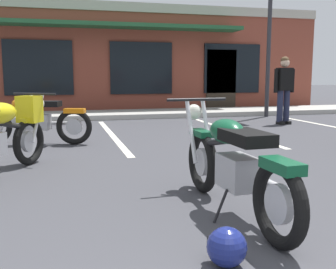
{
  "coord_description": "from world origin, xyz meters",
  "views": [
    {
      "loc": [
        -0.97,
        -0.59,
        1.21
      ],
      "look_at": [
        0.18,
        3.73,
        0.55
      ],
      "focal_mm": 42.73,
      "sensor_mm": 36.0,
      "label": 1
    }
  ],
  "objects_px": {
    "person_in_shorts_foreground": "(284,86)",
    "helmet_on_pavement": "(227,247)",
    "motorcycle_foreground_classic": "(232,162)",
    "parking_lot_lamp_post": "(272,10)",
    "motorcycle_red_sportbike": "(32,118)"
  },
  "relations": [
    {
      "from": "helmet_on_pavement",
      "to": "motorcycle_foreground_classic",
      "type": "bearing_deg",
      "value": 64.39
    },
    {
      "from": "person_in_shorts_foreground",
      "to": "helmet_on_pavement",
      "type": "xyz_separation_m",
      "value": [
        -4.38,
        -6.67,
        -0.82
      ]
    },
    {
      "from": "motorcycle_red_sportbike",
      "to": "parking_lot_lamp_post",
      "type": "height_order",
      "value": "parking_lot_lamp_post"
    },
    {
      "from": "motorcycle_foreground_classic",
      "to": "parking_lot_lamp_post",
      "type": "distance_m",
      "value": 9.0
    },
    {
      "from": "motorcycle_foreground_classic",
      "to": "person_in_shorts_foreground",
      "type": "distance_m",
      "value": 6.99
    },
    {
      "from": "person_in_shorts_foreground",
      "to": "motorcycle_foreground_classic",
      "type": "bearing_deg",
      "value": -124.39
    },
    {
      "from": "motorcycle_foreground_classic",
      "to": "motorcycle_red_sportbike",
      "type": "distance_m",
      "value": 4.67
    },
    {
      "from": "motorcycle_red_sportbike",
      "to": "person_in_shorts_foreground",
      "type": "relative_size",
      "value": 1.22
    },
    {
      "from": "motorcycle_red_sportbike",
      "to": "helmet_on_pavement",
      "type": "height_order",
      "value": "motorcycle_red_sportbike"
    },
    {
      "from": "person_in_shorts_foreground",
      "to": "parking_lot_lamp_post",
      "type": "height_order",
      "value": "parking_lot_lamp_post"
    },
    {
      "from": "motorcycle_foreground_classic",
      "to": "person_in_shorts_foreground",
      "type": "bearing_deg",
      "value": 55.61
    },
    {
      "from": "motorcycle_foreground_classic",
      "to": "person_in_shorts_foreground",
      "type": "xyz_separation_m",
      "value": [
        3.94,
        5.76,
        0.49
      ]
    },
    {
      "from": "motorcycle_red_sportbike",
      "to": "person_in_shorts_foreground",
      "type": "xyz_separation_m",
      "value": [
        5.87,
        1.51,
        0.49
      ]
    },
    {
      "from": "motorcycle_red_sportbike",
      "to": "parking_lot_lamp_post",
      "type": "distance_m",
      "value": 7.56
    },
    {
      "from": "motorcycle_red_sportbike",
      "to": "helmet_on_pavement",
      "type": "relative_size",
      "value": 7.85
    }
  ]
}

